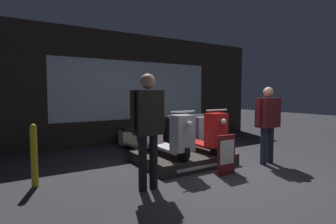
{
  "coord_description": "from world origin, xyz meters",
  "views": [
    {
      "loc": [
        -3.33,
        -3.32,
        1.46
      ],
      "look_at": [
        -0.09,
        1.9,
        1.02
      ],
      "focal_mm": 28.0,
      "sensor_mm": 36.0,
      "label": 1
    }
  ],
  "objects": [
    {
      "name": "scooter_backrow_0",
      "position": [
        -0.54,
        2.61,
        0.36
      ],
      "size": [
        0.53,
        1.64,
        0.92
      ],
      "color": "black",
      "rests_on": "ground_plane"
    },
    {
      "name": "shop_wall_back",
      "position": [
        0.0,
        3.84,
        1.6
      ],
      "size": [
        8.88,
        0.09,
        3.2
      ],
      "color": "#28231E",
      "rests_on": "ground_plane"
    },
    {
      "name": "scooter_backrow_1",
      "position": [
        0.25,
        2.61,
        0.36
      ],
      "size": [
        0.53,
        1.64,
        0.92
      ],
      "color": "black",
      "rests_on": "ground_plane"
    },
    {
      "name": "display_platform",
      "position": [
        -0.22,
        1.13,
        0.11
      ],
      "size": [
        1.8,
        1.52,
        0.23
      ],
      "color": "#2D2823",
      "rests_on": "ground_plane"
    },
    {
      "name": "person_left_browsing",
      "position": [
        -1.53,
        0.15,
        1.03
      ],
      "size": [
        0.57,
        0.23,
        1.75
      ],
      "color": "black",
      "rests_on": "ground_plane"
    },
    {
      "name": "scooter_backrow_2",
      "position": [
        1.05,
        2.61,
        0.36
      ],
      "size": [
        0.53,
        1.64,
        0.92
      ],
      "color": "black",
      "rests_on": "ground_plane"
    },
    {
      "name": "scooter_display_left",
      "position": [
        -0.63,
        1.08,
        0.58
      ],
      "size": [
        0.53,
        1.64,
        0.92
      ],
      "color": "black",
      "rests_on": "display_platform"
    },
    {
      "name": "price_sign_board",
      "position": [
        -0.01,
        0.05,
        0.36
      ],
      "size": [
        0.4,
        0.04,
        0.72
      ],
      "color": "maroon",
      "rests_on": "ground_plane"
    },
    {
      "name": "street_bollard",
      "position": [
        -2.98,
        1.18,
        0.49
      ],
      "size": [
        0.1,
        0.1,
        0.99
      ],
      "color": "gold",
      "rests_on": "ground_plane"
    },
    {
      "name": "scooter_display_right",
      "position": [
        0.18,
        1.08,
        0.58
      ],
      "size": [
        0.53,
        1.64,
        0.92
      ],
      "color": "black",
      "rests_on": "display_platform"
    },
    {
      "name": "ground_plane",
      "position": [
        0.0,
        0.0,
        0.0
      ],
      "size": [
        30.0,
        30.0,
        0.0
      ],
      "primitive_type": "plane",
      "color": "#2D2D33"
    },
    {
      "name": "person_right_browsing",
      "position": [
        1.24,
        0.15,
        0.95
      ],
      "size": [
        0.64,
        0.27,
        1.59
      ],
      "color": "#232838",
      "rests_on": "ground_plane"
    }
  ]
}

